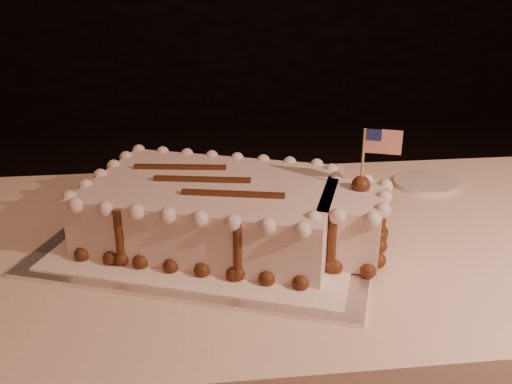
{
  "coord_description": "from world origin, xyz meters",
  "views": [
    {
      "loc": [
        -0.43,
        -0.38,
        1.25
      ],
      "look_at": [
        -0.32,
        0.6,
        0.84
      ],
      "focal_mm": 40.0,
      "sensor_mm": 36.0,
      "label": 1
    }
  ],
  "objects": [
    {
      "name": "banquet_table",
      "position": [
        0.0,
        0.6,
        0.38
      ],
      "size": [
        2.4,
        0.8,
        0.75
      ],
      "primitive_type": "cube",
      "color": "beige",
      "rests_on": "ground"
    },
    {
      "name": "cake_board",
      "position": [
        -0.4,
        0.6,
        0.75
      ],
      "size": [
        0.72,
        0.63,
        0.01
      ],
      "primitive_type": "cube",
      "rotation": [
        0.0,
        0.0,
        -0.36
      ],
      "color": "silver",
      "rests_on": "banquet_table"
    },
    {
      "name": "doily",
      "position": [
        -0.4,
        0.6,
        0.76
      ],
      "size": [
        0.65,
        0.57,
        0.0
      ],
      "primitive_type": "cube",
      "rotation": [
        0.0,
        0.0,
        -0.36
      ],
      "color": "white",
      "rests_on": "cake_board"
    },
    {
      "name": "sheet_cake",
      "position": [
        -0.37,
        0.59,
        0.81
      ],
      "size": [
        0.6,
        0.45,
        0.23
      ],
      "color": "silver",
      "rests_on": "doily"
    },
    {
      "name": "side_plate",
      "position": [
        0.12,
        0.82,
        0.76
      ],
      "size": [
        0.15,
        0.15,
        0.01
      ],
      "primitive_type": "cylinder",
      "color": "silver",
      "rests_on": "banquet_table"
    }
  ]
}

